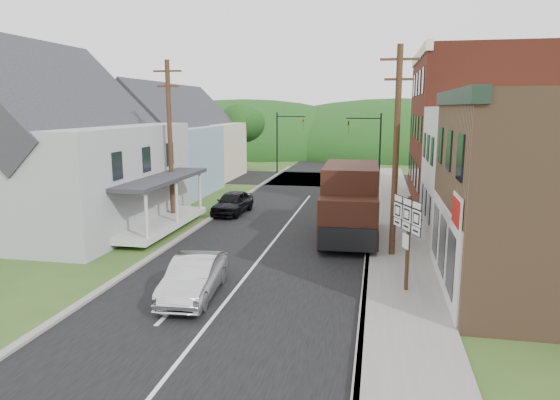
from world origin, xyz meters
The scene contains 24 objects.
ground centered at (0.00, 0.00, 0.00)m, with size 120.00×120.00×0.00m, color #2D4719.
road centered at (0.00, 10.00, 0.00)m, with size 9.00×90.00×0.02m, color black.
cross_road centered at (0.00, 27.00, 0.00)m, with size 60.00×9.00×0.02m, color black.
sidewalk_right centered at (5.90, 8.00, 0.07)m, with size 2.80×55.00×0.15m, color slate.
curb_right centered at (4.55, 8.00, 0.07)m, with size 0.20×55.00×0.15m, color slate.
curb_left centered at (-4.65, 8.00, 0.06)m, with size 0.30×55.00×0.12m, color slate.
storefront_white centered at (11.30, 7.50, 3.25)m, with size 8.00×7.00×6.50m, color silver.
storefront_red centered at (11.30, 17.00, 5.00)m, with size 8.00×12.00×10.00m, color #5F2316.
house_gray centered at (-12.00, 6.00, 4.23)m, with size 10.20×12.24×8.35m.
house_blue centered at (-11.00, 17.00, 3.69)m, with size 7.14×8.16×7.28m.
house_cream centered at (-11.50, 26.00, 3.69)m, with size 7.14×8.16×7.28m.
utility_pole_right centered at (5.60, 3.50, 4.66)m, with size 1.60×0.26×9.00m.
utility_pole_left centered at (-6.50, 8.00, 4.66)m, with size 1.60×0.26×9.00m.
traffic_signal_right centered at (4.30, 23.50, 3.76)m, with size 2.87×0.20×6.00m.
traffic_signal_left centered at (-4.30, 30.50, 3.76)m, with size 2.87×0.20×6.00m.
tree_left_b centered at (-17.00, 12.00, 4.88)m, with size 4.80×4.80×6.94m.
tree_left_c centered at (-19.00, 20.00, 5.94)m, with size 5.80×5.80×8.41m.
tree_left_d centered at (-9.00, 32.00, 4.88)m, with size 4.80×4.80×6.94m.
forested_ridge centered at (0.00, 55.00, 0.00)m, with size 90.00×30.00×16.00m, color black.
silver_sedan centered at (-1.19, -2.63, 0.70)m, with size 1.48×4.25×1.40m, color #B3B2B8.
dark_sedan centered at (-3.80, 10.84, 0.70)m, with size 1.65×4.09×1.39m, color black.
delivery_van centered at (3.59, 6.20, 1.85)m, with size 2.88×6.62×3.67m.
route_sign_cluster centered at (5.94, -0.89, 2.31)m, with size 0.86×1.76×3.33m.
warning_sign centered at (4.78, 5.29, 1.64)m, with size 0.17×0.63×2.34m.
Camera 1 is at (4.86, -18.09, 6.46)m, focal length 32.00 mm.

